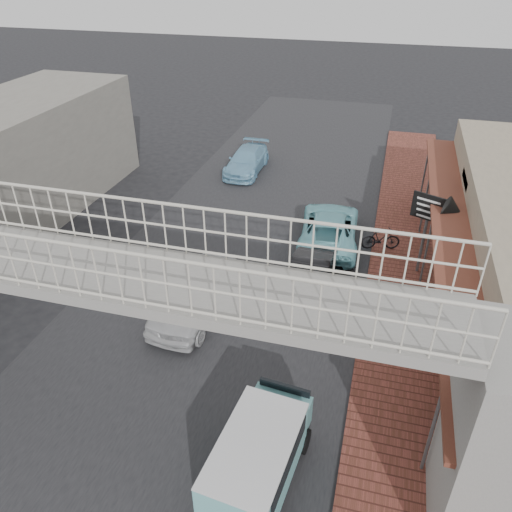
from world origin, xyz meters
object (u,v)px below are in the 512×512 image
Objects in this scene: arrow_sign at (451,215)px; angkot_van at (259,454)px; white_hatchback at (195,294)px; motorcycle_far at (381,239)px; street_clock at (469,373)px; dark_sedan at (308,279)px; angkot_curb at (329,228)px; motorcycle_near at (373,297)px; angkot_far at (247,161)px.

angkot_van is at bearing -89.11° from arrow_sign.
white_hatchback reaches higher than motorcycle_far.
angkot_van is 1.21× the size of street_clock.
arrow_sign is at bearing 31.57° from white_hatchback.
dark_sedan is (3.49, 2.03, -0.12)m from white_hatchback.
angkot_van is 11.66m from motorcycle_far.
motorcycle_near is at bearing 112.05° from angkot_curb.
arrow_sign is (4.28, 9.82, 1.66)m from angkot_van.
arrow_sign is (8.02, 4.16, 1.98)m from white_hatchback.
street_clock is (2.20, -5.20, 2.03)m from motorcycle_near.
arrow_sign is (4.53, 2.13, 2.10)m from dark_sedan.
angkot_van reaches higher than angkot_curb.
dark_sedan is at bearing 82.64° from angkot_curb.
street_clock reaches higher than dark_sedan.
motorcycle_near is at bearing 20.60° from white_hatchback.
angkot_curb is 1.16× the size of angkot_far.
motorcycle_far is at bearing 118.16° from street_clock.
angkot_far is at bearing 33.66° from motorcycle_far.
dark_sedan is at bearing 76.67° from motorcycle_near.
motorcycle_near is 6.00m from street_clock.
angkot_curb is (3.67, 5.93, -0.08)m from white_hatchback.
angkot_van reaches higher than motorcycle_far.
street_clock is at bearing -58.63° from angkot_far.
white_hatchback reaches higher than angkot_curb.
angkot_curb is 1.37× the size of angkot_van.
angkot_curb is 10.54m from street_clock.
motorcycle_far is 3.52m from arrow_sign.
dark_sedan is 2.51× the size of motorcycle_far.
angkot_van reaches higher than dark_sedan.
angkot_van is (5.58, -18.22, 0.47)m from angkot_far.
white_hatchback is 1.14× the size of dark_sedan.
white_hatchback is at bearing -128.16° from arrow_sign.
motorcycle_far is 9.75m from street_clock.
angkot_curb is 2.14m from motorcycle_far.
angkot_van is at bearing -73.13° from angkot_far.
dark_sedan is at bearing 144.12° from street_clock.
street_clock is at bearing -19.36° from white_hatchback.
white_hatchback is at bearing 129.24° from angkot_van.
angkot_curb is 11.60m from angkot_van.
motorcycle_far is at bearing -41.66° from angkot_far.
angkot_van is (3.74, -5.66, 0.32)m from white_hatchback.
street_clock is at bearing 178.49° from motorcycle_far.
white_hatchback is at bearing 100.90° from motorcycle_near.
angkot_far is 1.18× the size of angkot_van.
angkot_van is at bearing -52.41° from white_hatchback.
street_clock reaches higher than white_hatchback.
motorcycle_near is at bearing 127.78° from street_clock.
motorcycle_near is (2.31, -0.32, -0.08)m from dark_sedan.
arrow_sign reaches higher than dark_sedan.
motorcycle_far is (2.06, 11.46, -0.52)m from angkot_van.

